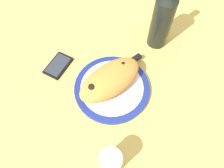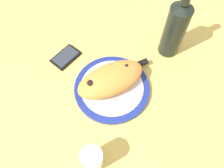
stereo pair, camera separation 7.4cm
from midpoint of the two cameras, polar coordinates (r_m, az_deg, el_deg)
The scene contains 8 objects.
ground_plane at distance 78.67cm, azimuth -2.68°, elevation -2.13°, with size 150.00×150.00×3.00cm, color #DBB756.
plate at distance 76.55cm, azimuth -2.75°, elevation -1.33°, with size 27.54×27.54×1.86cm.
calzone at distance 73.34cm, azimuth -3.43°, elevation 1.00°, with size 26.38×15.95×6.65cm.
fork at distance 73.69cm, azimuth 0.67°, elevation -3.57°, with size 15.57×2.30×0.40cm.
knife at distance 79.62cm, azimuth 0.57°, elevation 4.70°, with size 23.82×4.31×1.20cm.
smartphone at distance 85.54cm, azimuth -16.87°, elevation 4.61°, with size 13.06×11.72×1.16cm.
water_glass at distance 65.05cm, azimuth -3.73°, elevation -20.73°, with size 6.46×6.46×10.02cm.
wine_bottle at distance 82.26cm, azimuth 10.85°, elevation 16.50°, with size 7.92×7.92×29.51cm.
Camera 1 is at (-18.12, -30.87, 68.65)cm, focal length 33.63 mm.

